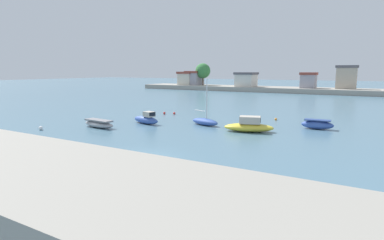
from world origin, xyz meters
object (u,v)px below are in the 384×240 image
Objects in this scene: moored_boat_2 at (205,122)px; mooring_buoy_3 at (164,113)px; moored_boat_0 at (99,124)px; moored_boat_3 at (249,126)px; mooring_buoy_1 at (41,128)px; moored_boat_1 at (146,119)px; mooring_buoy_0 at (276,119)px; mooring_buoy_2 at (174,113)px; moored_boat_4 at (317,124)px.

moored_boat_2 reaches higher than mooring_buoy_3.
moored_boat_3 is at bearing 28.06° from moored_boat_0.
moored_boat_3 is 12.73× the size of mooring_buoy_1.
mooring_buoy_0 is (12.93, 10.63, -0.41)m from moored_boat_1.
mooring_buoy_1 is (-13.97, -11.90, -0.22)m from moored_boat_2.
mooring_buoy_3 is at bearing 139.20° from moored_boat_3.
moored_boat_1 is 12.35× the size of mooring_buoy_3.
mooring_buoy_3 is at bearing 75.97° from mooring_buoy_1.
moored_boat_0 is at bearing -96.13° from mooring_buoy_2.
mooring_buoy_1 is at bearing -107.86° from mooring_buoy_2.
mooring_buoy_0 is at bearing 9.18° from mooring_buoy_3.
mooring_buoy_0 is 16.16m from mooring_buoy_3.
mooring_buoy_1 is 1.21× the size of mooring_buoy_3.
moored_boat_4 is at bearing -4.91° from mooring_buoy_2.
mooring_buoy_3 is at bearing 95.88° from moored_boat_0.
moored_boat_2 is at bearing 43.88° from moored_boat_0.
moored_boat_0 is 13.46m from mooring_buoy_2.
moored_boat_1 is 11.74m from mooring_buoy_1.
mooring_buoy_1 is (-4.28, -4.36, -0.21)m from moored_boat_0.
moored_boat_3 is (12.60, 1.54, 0.04)m from moored_boat_1.
moored_boat_1 is at bearing -69.44° from mooring_buoy_3.
mooring_buoy_2 is 1.00× the size of mooring_buoy_3.
moored_boat_3 reaches higher than mooring_buoy_0.
moored_boat_0 is at bearing 45.55° from mooring_buoy_1.
moored_boat_1 reaches higher than moored_boat_0.
moored_boat_3 is at bearing -22.64° from mooring_buoy_3.
mooring_buoy_0 is 28.32m from mooring_buoy_1.
moored_boat_2 reaches higher than mooring_buoy_0.
moored_boat_3 reaches higher than mooring_buoy_3.
moored_boat_0 is 0.85× the size of moored_boat_3.
moored_boat_3 is 22.62m from mooring_buoy_1.
moored_boat_0 is at bearing -135.98° from mooring_buoy_0.
mooring_buoy_3 reaches higher than mooring_buoy_0.
moored_boat_0 reaches higher than mooring_buoy_1.
mooring_buoy_1 reaches higher than mooring_buoy_3.
mooring_buoy_2 is (-14.53, -2.05, 0.02)m from mooring_buoy_0.
mooring_buoy_1 is (-19.92, -10.71, -0.39)m from moored_boat_3.
moored_boat_4 is 9.62× the size of mooring_buoy_2.
mooring_buoy_2 is at bearing 135.49° from moored_boat_3.
moored_boat_3 reaches higher than mooring_buoy_1.
moored_boat_2 is at bearing 40.44° from mooring_buoy_1.
moored_boat_2 is 18.35m from mooring_buoy_1.
mooring_buoy_2 is at bearing -171.96° from mooring_buoy_0.
moored_boat_4 is at bearing 33.91° from moored_boat_1.
mooring_buoy_3 is at bearing -159.67° from mooring_buoy_2.
moored_boat_0 is 1.36× the size of moored_boat_4.
moored_boat_3 is 16.93m from mooring_buoy_3.
mooring_buoy_1 is at bearing -114.86° from moored_boat_1.
mooring_buoy_2 reaches higher than mooring_buoy_0.
mooring_buoy_0 is (0.33, 9.09, -0.45)m from moored_boat_3.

